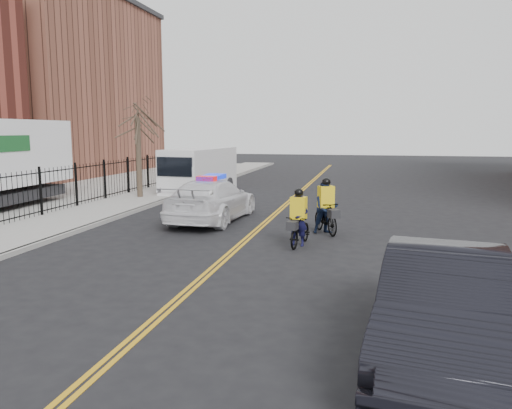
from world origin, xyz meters
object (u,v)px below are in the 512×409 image
at_px(cargo_van, 198,172).
at_px(police_cruiser, 212,200).
at_px(dark_sedan, 444,307).
at_px(cyclist_far, 326,212).
at_px(cyclist_near, 298,226).

bearing_deg(cargo_van, police_cruiser, -61.30).
distance_m(police_cruiser, dark_sedan, 12.85).
relative_size(cargo_van, cyclist_far, 3.19).
xyz_separation_m(cargo_van, cyclist_far, (7.95, -9.59, -0.47)).
height_order(dark_sedan, cargo_van, cargo_van).
distance_m(police_cruiser, cargo_van, 8.82).
relative_size(police_cruiser, cyclist_near, 3.05).
relative_size(police_cruiser, cyclist_far, 2.96).
distance_m(police_cruiser, cyclist_near, 5.21).
relative_size(dark_sedan, cargo_van, 0.84).
distance_m(cargo_van, cyclist_far, 12.46).
xyz_separation_m(police_cruiser, cyclist_near, (3.89, -3.46, -0.21)).
bearing_deg(dark_sedan, cyclist_near, 122.09).
bearing_deg(cyclist_far, cargo_van, 101.93).
xyz_separation_m(dark_sedan, cyclist_near, (-3.25, 7.22, -0.24)).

